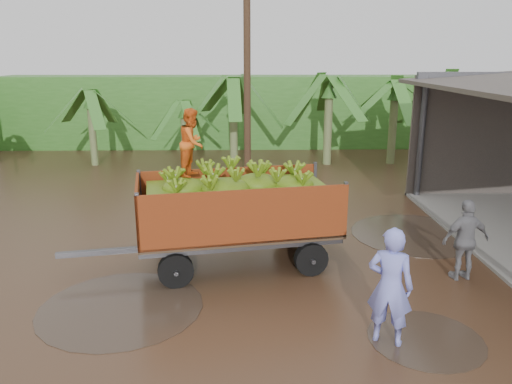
# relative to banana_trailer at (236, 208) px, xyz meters

# --- Properties ---
(ground) EXTENTS (100.00, 100.00, 0.00)m
(ground) POSITION_rel_banana_trailer_xyz_m (0.66, -0.23, -1.33)
(ground) COLOR black
(ground) RESTS_ON ground
(hedge_north) EXTENTS (22.00, 3.00, 3.60)m
(hedge_north) POSITION_rel_banana_trailer_xyz_m (-1.34, 15.77, 0.47)
(hedge_north) COLOR #2D661E
(hedge_north) RESTS_ON ground
(banana_trailer) EXTENTS (6.18, 2.89, 3.52)m
(banana_trailer) POSITION_rel_banana_trailer_xyz_m (0.00, 0.00, 0.00)
(banana_trailer) COLOR #AD4118
(banana_trailer) RESTS_ON ground
(man_blue) EXTENTS (0.87, 0.74, 2.02)m
(man_blue) POSITION_rel_banana_trailer_xyz_m (2.54, -3.29, -0.32)
(man_blue) COLOR #7B82E0
(man_blue) RESTS_ON ground
(man_grey) EXTENTS (1.08, 0.58, 1.75)m
(man_grey) POSITION_rel_banana_trailer_xyz_m (4.82, -0.89, -0.45)
(man_grey) COLOR slate
(man_grey) RESTS_ON ground
(utility_pole) EXTENTS (1.20, 0.24, 7.58)m
(utility_pole) POSITION_rel_banana_trailer_xyz_m (0.27, 6.89, 2.52)
(utility_pole) COLOR #47301E
(utility_pole) RESTS_ON ground
(banana_plants) EXTENTS (23.99, 20.56, 4.05)m
(banana_plants) POSITION_rel_banana_trailer_xyz_m (-2.96, 6.70, 0.50)
(banana_plants) COLOR #2D661E
(banana_plants) RESTS_ON ground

